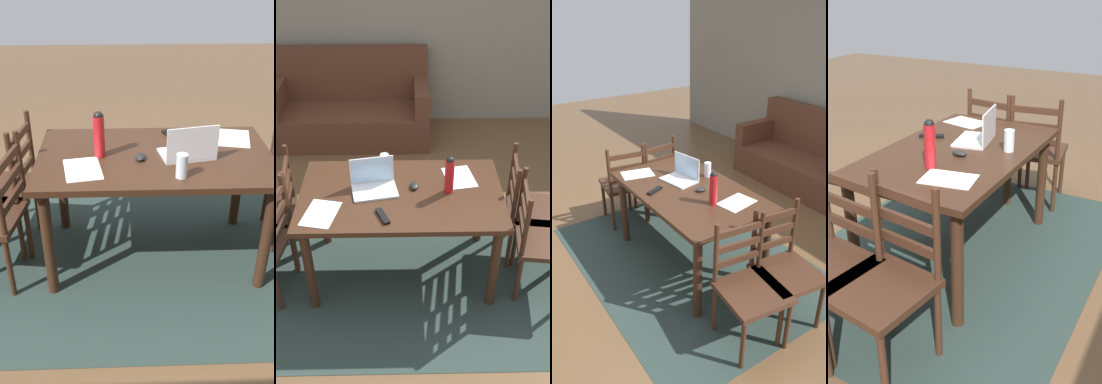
# 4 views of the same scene
# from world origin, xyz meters

# --- Properties ---
(ground_plane) EXTENTS (14.00, 14.00, 0.00)m
(ground_plane) POSITION_xyz_m (0.00, 0.00, 0.00)
(ground_plane) COLOR brown
(area_rug) EXTENTS (2.55, 1.91, 0.01)m
(area_rug) POSITION_xyz_m (0.00, 0.00, 0.00)
(area_rug) COLOR #283833
(area_rug) RESTS_ON ground
(wall_back) EXTENTS (8.00, 0.12, 2.70)m
(wall_back) POSITION_xyz_m (0.00, 2.76, 1.35)
(wall_back) COLOR gray
(wall_back) RESTS_ON ground
(dining_table) EXTENTS (1.47, 0.88, 0.77)m
(dining_table) POSITION_xyz_m (0.00, 0.00, 0.67)
(dining_table) COLOR #382114
(dining_table) RESTS_ON ground
(chair_right_near) EXTENTS (0.49, 0.49, 0.95)m
(chair_right_near) POSITION_xyz_m (1.02, -0.17, 0.46)
(chair_right_near) COLOR #3D2316
(chair_right_near) RESTS_ON ground
(chair_right_far) EXTENTS (0.49, 0.49, 0.95)m
(chair_right_far) POSITION_xyz_m (1.02, 0.18, 0.46)
(chair_right_far) COLOR #3D2316
(chair_right_far) RESTS_ON ground
(couch) EXTENTS (1.80, 0.80, 1.00)m
(couch) POSITION_xyz_m (-0.60, 2.29, 0.36)
(couch) COLOR #512D1E
(couch) RESTS_ON ground
(laptop) EXTENTS (0.36, 0.28, 0.23)m
(laptop) POSITION_xyz_m (-0.20, 0.06, 0.83)
(laptop) COLOR silver
(laptop) RESTS_ON dining_table
(water_bottle) EXTENTS (0.07, 0.07, 0.29)m
(water_bottle) POSITION_xyz_m (0.34, 0.01, 0.92)
(water_bottle) COLOR red
(water_bottle) RESTS_ON dining_table
(drinking_glass) EXTENTS (0.07, 0.07, 0.14)m
(drinking_glass) POSITION_xyz_m (-0.13, 0.30, 0.84)
(drinking_glass) COLOR silver
(drinking_glass) RESTS_ON dining_table
(computer_mouse) EXTENTS (0.06, 0.10, 0.03)m
(computer_mouse) POSITION_xyz_m (0.10, 0.06, 0.79)
(computer_mouse) COLOR black
(computer_mouse) RESTS_ON dining_table
(tv_remote) EXTENTS (0.11, 0.17, 0.02)m
(tv_remote) POSITION_xyz_m (-0.12, -0.28, 0.78)
(tv_remote) COLOR black
(tv_remote) RESTS_ON dining_table
(paper_stack_left) EXTENTS (0.26, 0.33, 0.00)m
(paper_stack_left) POSITION_xyz_m (0.44, 0.19, 0.78)
(paper_stack_left) COLOR white
(paper_stack_left) RESTS_ON dining_table
(paper_stack_right) EXTENTS (0.27, 0.33, 0.00)m
(paper_stack_right) POSITION_xyz_m (-0.55, -0.24, 0.78)
(paper_stack_right) COLOR white
(paper_stack_right) RESTS_ON dining_table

